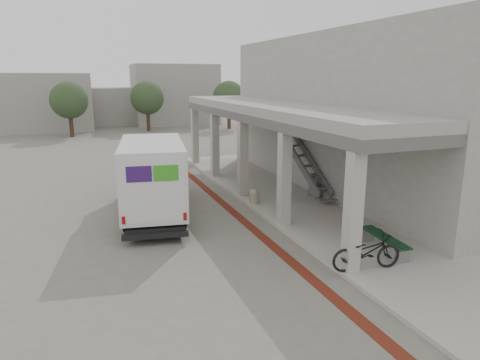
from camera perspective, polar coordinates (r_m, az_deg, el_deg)
name	(u,v)px	position (r m, az deg, el deg)	size (l,w,h in m)	color
ground	(232,239)	(14.06, -1.10, -7.85)	(120.00, 120.00, 0.00)	#646156
bike_lane_stripe	(239,217)	(16.14, -0.13, -4.96)	(0.35, 40.00, 0.01)	#5B1F12
sidewalk	(337,223)	(15.74, 12.82, -5.59)	(4.40, 28.00, 0.12)	#A19D91
transit_building	(339,116)	(20.29, 13.07, 8.32)	(7.60, 17.00, 7.00)	gray
distant_backdrop	(92,101)	(48.31, -19.09, 9.94)	(28.00, 10.00, 6.50)	gray
tree_left	(69,100)	(40.39, -21.84, 9.83)	(3.20, 3.20, 4.80)	#38281C
tree_mid	(147,98)	(42.86, -12.28, 10.64)	(3.20, 3.20, 4.80)	#38281C
tree_right	(229,97)	(43.81, -1.49, 10.99)	(3.20, 3.20, 4.80)	#38281C
fedex_truck	(153,174)	(16.50, -11.55, 0.74)	(3.09, 7.05, 2.91)	black
bench	(384,241)	(13.36, 18.68, -7.68)	(0.60, 2.04, 0.47)	gray
bollard_near	(355,222)	(14.79, 15.13, -5.45)	(0.42, 0.42, 0.63)	gray
bollard_far	(254,196)	(17.47, 1.88, -2.12)	(0.39, 0.39, 0.58)	gray
utility_cabinet	(316,185)	(18.67, 10.09, -0.72)	(0.43, 0.57, 0.95)	slate
bicycle_black	(366,252)	(11.96, 16.51, -9.15)	(0.68, 1.94, 1.02)	black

